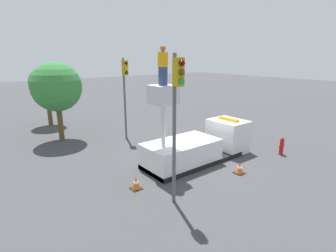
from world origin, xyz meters
TOP-DOWN VIEW (x-y plane):
  - ground_plane at (0.00, 0.00)m, footprint 120.00×120.00m
  - bucket_truck at (0.36, 0.00)m, footprint 6.74×2.27m
  - worker at (-2.09, 0.00)m, footprint 0.40×0.26m
  - traffic_light_pole at (-3.50, -2.69)m, footprint 0.34×0.57m
  - traffic_light_across at (-0.77, 6.04)m, footprint 0.34×0.57m
  - fire_hydrant at (4.93, -2.46)m, footprint 0.48×0.24m
  - traffic_cone_rear at (-4.16, -0.71)m, footprint 0.47×0.47m
  - traffic_cone_curbside at (0.79, -2.55)m, footprint 0.49×0.49m
  - tree_left_bg at (-4.59, 8.51)m, footprint 3.31×3.31m
  - tree_right_bg at (-4.04, 13.47)m, footprint 2.69×2.69m

SIDE VIEW (x-z plane):
  - ground_plane at x=0.00m, z-range 0.00..0.00m
  - traffic_cone_rear at x=-4.16m, z-range -0.02..0.56m
  - traffic_cone_curbside at x=0.79m, z-range -0.02..0.57m
  - fire_hydrant at x=4.93m, z-range -0.01..1.06m
  - bucket_truck at x=0.36m, z-range -1.33..3.08m
  - tree_right_bg at x=-4.04m, z-range 1.09..6.05m
  - tree_left_bg at x=-4.59m, z-range 1.03..6.45m
  - traffic_light_across at x=-0.77m, z-range 1.16..6.78m
  - traffic_light_pole at x=-3.50m, z-range 1.20..7.04m
  - worker at x=-2.09m, z-range 4.42..6.17m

